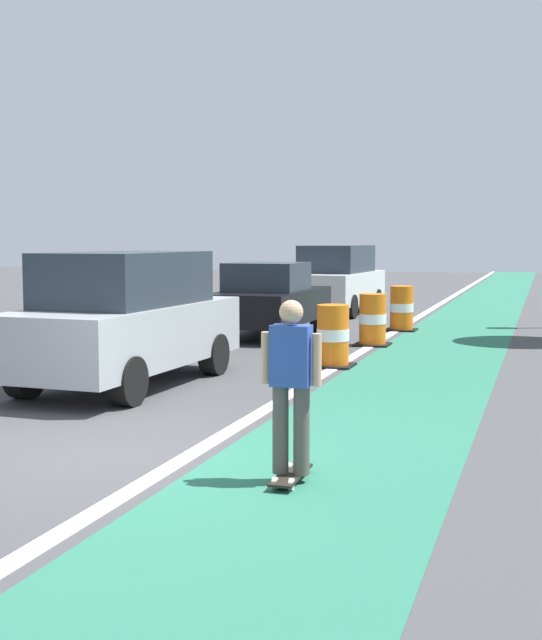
% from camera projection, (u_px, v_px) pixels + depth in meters
% --- Properties ---
extents(ground_plane, '(100.00, 100.00, 0.00)m').
position_uv_depth(ground_plane, '(101.00, 454.00, 8.94)').
color(ground_plane, '#424244').
extents(bike_lane_strip, '(2.50, 80.00, 0.01)m').
position_uv_depth(bike_lane_strip, '(455.00, 337.00, 19.57)').
color(bike_lane_strip, '#286B51').
rests_on(bike_lane_strip, ground).
extents(lane_divider_stripe, '(0.20, 80.00, 0.01)m').
position_uv_depth(lane_divider_stripe, '(389.00, 335.00, 20.03)').
color(lane_divider_stripe, silver).
rests_on(lane_divider_stripe, ground).
extents(skateboarder_on_lane, '(0.57, 0.80, 1.69)m').
position_uv_depth(skateboarder_on_lane, '(291.00, 385.00, 7.84)').
color(skateboarder_on_lane, black).
rests_on(skateboarder_on_lane, ground).
extents(parked_suv_nearest, '(2.05, 4.67, 2.04)m').
position_uv_depth(parked_suv_nearest, '(126.00, 318.00, 13.02)').
color(parked_suv_nearest, '#9EA0A5').
rests_on(parked_suv_nearest, ground).
extents(parked_sedan_second, '(1.95, 4.12, 1.70)m').
position_uv_depth(parked_sedan_second, '(269.00, 300.00, 19.71)').
color(parked_sedan_second, black).
rests_on(parked_sedan_second, ground).
extents(parked_suv_third, '(2.10, 4.69, 2.04)m').
position_uv_depth(parked_suv_third, '(337.00, 279.00, 25.60)').
color(parked_suv_third, silver).
rests_on(parked_suv_third, ground).
extents(traffic_barrel_front, '(0.73, 0.73, 1.09)m').
position_uv_depth(traffic_barrel_front, '(333.00, 336.00, 15.03)').
color(traffic_barrel_front, orange).
rests_on(traffic_barrel_front, ground).
extents(traffic_barrel_mid, '(0.73, 0.73, 1.09)m').
position_uv_depth(traffic_barrel_mid, '(373.00, 320.00, 18.01)').
color(traffic_barrel_mid, orange).
rests_on(traffic_barrel_mid, ground).
extents(traffic_barrel_back, '(0.73, 0.73, 1.09)m').
position_uv_depth(traffic_barrel_back, '(402.00, 309.00, 20.92)').
color(traffic_barrel_back, orange).
rests_on(traffic_barrel_back, ground).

